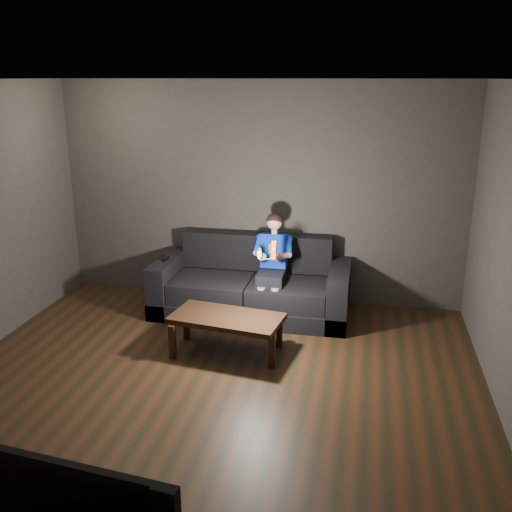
# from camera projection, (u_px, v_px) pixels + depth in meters

# --- Properties ---
(floor) EXTENTS (5.00, 5.00, 0.00)m
(floor) POSITION_uv_depth(u_px,v_px,m) (205.00, 398.00, 5.05)
(floor) COLOR black
(floor) RESTS_ON ground
(back_wall) EXTENTS (5.00, 0.04, 2.70)m
(back_wall) POSITION_uv_depth(u_px,v_px,m) (259.00, 194.00, 6.98)
(back_wall) COLOR #37332F
(back_wall) RESTS_ON ground
(front_wall) EXTENTS (5.00, 0.04, 2.70)m
(front_wall) POSITION_uv_depth(u_px,v_px,m) (24.00, 431.00, 2.31)
(front_wall) COLOR #37332F
(front_wall) RESTS_ON ground
(ceiling) EXTENTS (5.00, 5.00, 0.02)m
(ceiling) POSITION_uv_depth(u_px,v_px,m) (195.00, 79.00, 4.24)
(ceiling) COLOR beige
(ceiling) RESTS_ON back_wall
(sofa) EXTENTS (2.30, 0.99, 0.89)m
(sofa) POSITION_uv_depth(u_px,v_px,m) (252.00, 289.00, 6.81)
(sofa) COLOR black
(sofa) RESTS_ON floor
(child) EXTENTS (0.45, 0.55, 1.10)m
(child) POSITION_uv_depth(u_px,v_px,m) (273.00, 257.00, 6.57)
(child) COLOR black
(child) RESTS_ON sofa
(wii_remote_red) EXTENTS (0.05, 0.08, 0.21)m
(wii_remote_red) POSITION_uv_depth(u_px,v_px,m) (274.00, 250.00, 6.09)
(wii_remote_red) COLOR #EA4519
(wii_remote_red) RESTS_ON child
(nunchuk_white) EXTENTS (0.06, 0.09, 0.14)m
(nunchuk_white) POSITION_uv_depth(u_px,v_px,m) (259.00, 254.00, 6.14)
(nunchuk_white) COLOR silver
(nunchuk_white) RESTS_ON child
(wii_remote_black) EXTENTS (0.05, 0.17, 0.03)m
(wii_remote_black) POSITION_uv_depth(u_px,v_px,m) (166.00, 258.00, 6.82)
(wii_remote_black) COLOR black
(wii_remote_black) RESTS_ON sofa
(coffee_table) EXTENTS (1.19, 0.72, 0.41)m
(coffee_table) POSITION_uv_depth(u_px,v_px,m) (227.00, 321.00, 5.78)
(coffee_table) COLOR black
(coffee_table) RESTS_ON floor
(tv) EXTENTS (1.08, 0.26, 0.62)m
(tv) POSITION_uv_depth(u_px,v_px,m) (86.00, 505.00, 2.67)
(tv) COLOR black
(tv) RESTS_ON media_console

